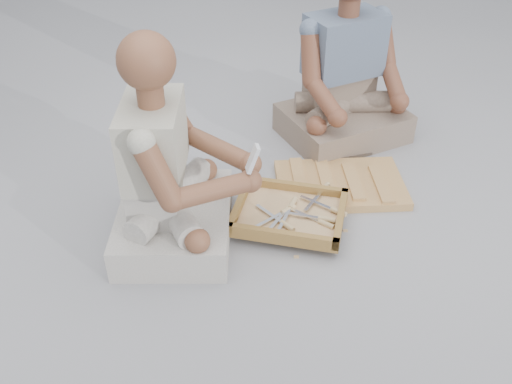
% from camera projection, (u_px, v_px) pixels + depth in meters
% --- Properties ---
extents(ground, '(60.00, 60.00, 0.00)m').
position_uv_depth(ground, '(270.00, 289.00, 2.10)').
color(ground, '#A0A0A5').
rests_on(ground, ground).
extents(carved_panel, '(0.64, 0.50, 0.04)m').
position_uv_depth(carved_panel, '(340.00, 184.00, 2.60)').
color(carved_panel, '#9C5F3C').
rests_on(carved_panel, ground).
extents(tool_tray, '(0.47, 0.39, 0.06)m').
position_uv_depth(tool_tray, '(289.00, 214.00, 2.37)').
color(tool_tray, brown).
rests_on(tool_tray, carved_panel).
extents(chisel_0, '(0.20, 0.12, 0.02)m').
position_uv_depth(chisel_0, '(322.00, 222.00, 2.31)').
color(chisel_0, silver).
rests_on(chisel_0, tool_tray).
extents(chisel_1, '(0.20, 0.12, 0.02)m').
position_uv_depth(chisel_1, '(334.00, 210.00, 2.36)').
color(chisel_1, silver).
rests_on(chisel_1, tool_tray).
extents(chisel_2, '(0.16, 0.18, 0.02)m').
position_uv_depth(chisel_2, '(284.00, 212.00, 2.35)').
color(chisel_2, silver).
rests_on(chisel_2, tool_tray).
extents(chisel_3, '(0.10, 0.21, 0.02)m').
position_uv_depth(chisel_3, '(322.00, 191.00, 2.47)').
color(chisel_3, silver).
rests_on(chisel_3, tool_tray).
extents(chisel_4, '(0.22, 0.04, 0.02)m').
position_uv_depth(chisel_4, '(321.00, 218.00, 2.31)').
color(chisel_4, silver).
rests_on(chisel_4, tool_tray).
extents(chisel_5, '(0.06, 0.22, 0.02)m').
position_uv_depth(chisel_5, '(291.00, 206.00, 2.38)').
color(chisel_5, silver).
rests_on(chisel_5, tool_tray).
extents(chisel_6, '(0.18, 0.15, 0.02)m').
position_uv_depth(chisel_6, '(284.00, 223.00, 2.29)').
color(chisel_6, silver).
rests_on(chisel_6, tool_tray).
extents(chisel_7, '(0.09, 0.21, 0.02)m').
position_uv_depth(chisel_7, '(287.00, 210.00, 2.37)').
color(chisel_7, silver).
rests_on(chisel_7, tool_tray).
extents(wood_chip_0, '(0.02, 0.02, 0.00)m').
position_uv_depth(wood_chip_0, '(257.00, 193.00, 2.58)').
color(wood_chip_0, tan).
rests_on(wood_chip_0, ground).
extents(wood_chip_1, '(0.02, 0.02, 0.00)m').
position_uv_depth(wood_chip_1, '(292.00, 192.00, 2.58)').
color(wood_chip_1, tan).
rests_on(wood_chip_1, ground).
extents(wood_chip_2, '(0.02, 0.02, 0.00)m').
position_uv_depth(wood_chip_2, '(238.00, 180.00, 2.66)').
color(wood_chip_2, tan).
rests_on(wood_chip_2, ground).
extents(wood_chip_3, '(0.02, 0.02, 0.00)m').
position_uv_depth(wood_chip_3, '(296.00, 257.00, 2.24)').
color(wood_chip_3, tan).
rests_on(wood_chip_3, ground).
extents(wood_chip_4, '(0.02, 0.02, 0.00)m').
position_uv_depth(wood_chip_4, '(304.00, 215.00, 2.45)').
color(wood_chip_4, tan).
rests_on(wood_chip_4, ground).
extents(wood_chip_5, '(0.02, 0.02, 0.00)m').
position_uv_depth(wood_chip_5, '(345.00, 231.00, 2.36)').
color(wood_chip_5, tan).
rests_on(wood_chip_5, ground).
extents(wood_chip_6, '(0.02, 0.02, 0.00)m').
position_uv_depth(wood_chip_6, '(343.00, 209.00, 2.48)').
color(wood_chip_6, tan).
rests_on(wood_chip_6, ground).
extents(wood_chip_7, '(0.02, 0.02, 0.00)m').
position_uv_depth(wood_chip_7, '(277.00, 204.00, 2.51)').
color(wood_chip_7, tan).
rests_on(wood_chip_7, ground).
extents(craftsman, '(0.62, 0.62, 0.86)m').
position_uv_depth(craftsman, '(169.00, 177.00, 2.17)').
color(craftsman, '#B8B2AB').
rests_on(craftsman, ground).
extents(companion, '(0.74, 0.71, 0.90)m').
position_uv_depth(companion, '(345.00, 82.00, 2.82)').
color(companion, '#7F6D5B').
rests_on(companion, ground).
extents(mobile_phone, '(0.06, 0.06, 0.11)m').
position_uv_depth(mobile_phone, '(253.00, 159.00, 2.05)').
color(mobile_phone, silver).
rests_on(mobile_phone, craftsman).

